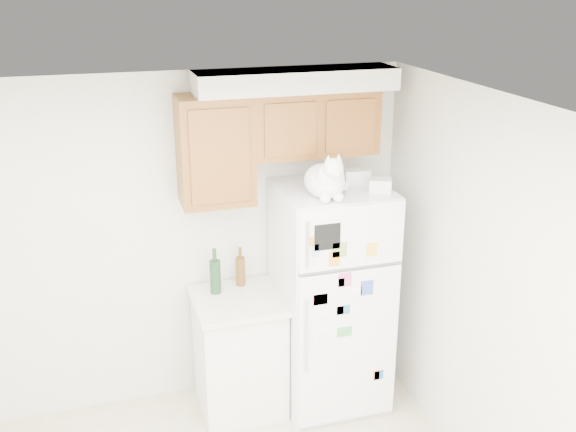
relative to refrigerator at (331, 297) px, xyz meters
name	(u,v)px	position (x,y,z in m)	size (l,w,h in m)	color
room_shell	(203,300)	(-1.16, -1.36, 0.82)	(3.84, 4.04, 2.52)	silver
refrigerator	(331,297)	(0.00, 0.00, 0.00)	(0.76, 0.78, 1.70)	white
base_counter	(239,352)	(-0.69, 0.07, -0.39)	(0.64, 0.64, 0.92)	white
cat	(327,180)	(-0.12, -0.18, 0.97)	(0.33, 0.48, 0.34)	white
storage_box_back	(356,176)	(0.20, 0.07, 0.90)	(0.18, 0.13, 0.10)	white
storage_box_front	(380,185)	(0.28, -0.16, 0.89)	(0.15, 0.11, 0.09)	white
bottle_green	(215,271)	(-0.83, 0.19, 0.24)	(0.08, 0.08, 0.34)	#19381E
bottle_amber	(240,266)	(-0.62, 0.26, 0.22)	(0.07, 0.07, 0.30)	#593814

